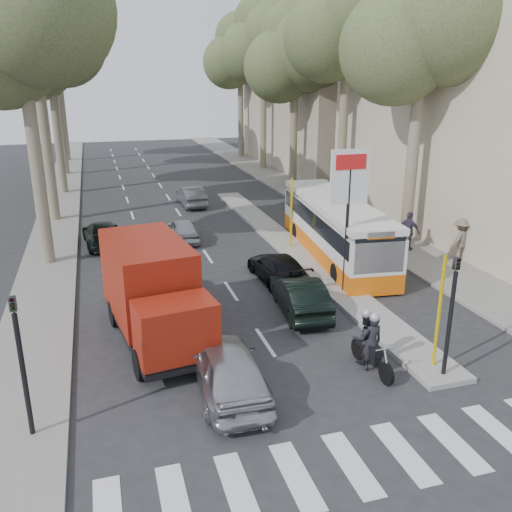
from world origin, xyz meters
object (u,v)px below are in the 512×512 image
(dark_hatchback, at_px, (300,295))
(city_bus, at_px, (335,227))
(motorcycle, at_px, (368,341))
(red_truck, at_px, (153,291))
(silver_hatchback, at_px, (228,369))

(dark_hatchback, xyz_separation_m, city_bus, (3.81, 5.47, 0.78))
(dark_hatchback, distance_m, motorcycle, 4.20)
(red_truck, height_order, city_bus, red_truck)
(silver_hatchback, bearing_deg, red_truck, -66.33)
(dark_hatchback, distance_m, red_truck, 5.35)
(silver_hatchback, height_order, red_truck, red_truck)
(silver_hatchback, height_order, dark_hatchback, silver_hatchback)
(dark_hatchback, bearing_deg, silver_hatchback, 55.40)
(dark_hatchback, bearing_deg, city_bus, -118.96)
(silver_hatchback, distance_m, motorcycle, 4.21)
(red_truck, height_order, motorcycle, red_truck)
(dark_hatchback, relative_size, city_bus, 0.38)
(red_truck, distance_m, city_bus, 10.89)
(city_bus, bearing_deg, dark_hatchback, -118.94)
(city_bus, bearing_deg, silver_hatchback, -121.54)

